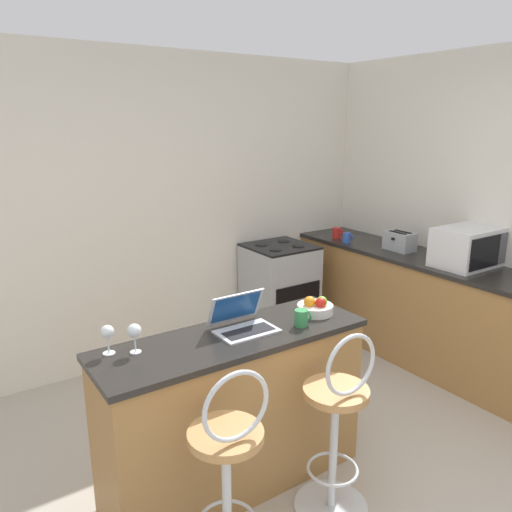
% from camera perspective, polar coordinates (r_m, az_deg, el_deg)
% --- Properties ---
extents(wall_back, '(12.00, 0.06, 2.60)m').
position_cam_1_polar(wall_back, '(4.32, -11.04, 5.08)').
color(wall_back, silver).
rests_on(wall_back, ground_plane).
extents(breakfast_bar, '(1.52, 0.49, 0.92)m').
position_cam_1_polar(breakfast_bar, '(2.93, -2.48, -17.31)').
color(breakfast_bar, '#9E703D').
rests_on(breakfast_bar, ground_plane).
extents(counter_right, '(0.60, 2.98, 0.92)m').
position_cam_1_polar(counter_right, '(4.51, 19.86, -6.20)').
color(counter_right, '#9E703D').
rests_on(counter_right, ground_plane).
extents(bar_stool_near, '(0.40, 0.40, 1.06)m').
position_cam_1_polar(bar_stool_near, '(2.43, -3.18, -23.86)').
color(bar_stool_near, silver).
rests_on(bar_stool_near, ground_plane).
extents(bar_stool_far, '(0.40, 0.40, 1.06)m').
position_cam_1_polar(bar_stool_far, '(2.75, 9.22, -18.85)').
color(bar_stool_far, silver).
rests_on(bar_stool_far, ground_plane).
extents(laptop, '(0.33, 0.26, 0.20)m').
position_cam_1_polar(laptop, '(2.76, -1.61, -7.38)').
color(laptop, '#B7BABF').
rests_on(laptop, breakfast_bar).
extents(microwave, '(0.52, 0.37, 0.31)m').
position_cam_1_polar(microwave, '(4.26, 23.02, 0.94)').
color(microwave, silver).
rests_on(microwave, counter_right).
extents(toaster, '(0.18, 0.26, 0.17)m').
position_cam_1_polar(toaster, '(4.60, 16.10, 1.64)').
color(toaster, '#9EA3A8').
rests_on(toaster, counter_right).
extents(stove_range, '(0.58, 0.58, 0.93)m').
position_cam_1_polar(stove_range, '(4.75, 2.67, -4.20)').
color(stove_range, '#9EA3A8').
rests_on(stove_range, ground_plane).
extents(wine_glass_tall, '(0.07, 0.07, 0.15)m').
position_cam_1_polar(wine_glass_tall, '(2.54, -13.73, -8.40)').
color(wine_glass_tall, silver).
rests_on(wine_glass_tall, breakfast_bar).
extents(mug_green, '(0.09, 0.07, 0.09)m').
position_cam_1_polar(mug_green, '(2.82, 5.23, -7.04)').
color(mug_green, '#338447').
rests_on(mug_green, breakfast_bar).
extents(mug_blue, '(0.09, 0.07, 0.10)m').
position_cam_1_polar(mug_blue, '(4.79, 10.36, 2.08)').
color(mug_blue, '#2D51AD').
rests_on(mug_blue, counter_right).
extents(fruit_bowl, '(0.21, 0.21, 0.11)m').
position_cam_1_polar(fruit_bowl, '(3.00, 6.82, -5.83)').
color(fruit_bowl, silver).
rests_on(fruit_bowl, breakfast_bar).
extents(wine_glass_short, '(0.07, 0.07, 0.15)m').
position_cam_1_polar(wine_glass_short, '(2.57, -16.62, -8.44)').
color(wine_glass_short, silver).
rests_on(wine_glass_short, breakfast_bar).
extents(mug_red, '(0.10, 0.09, 0.10)m').
position_cam_1_polar(mug_red, '(4.97, 9.24, 2.64)').
color(mug_red, red).
rests_on(mug_red, counter_right).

